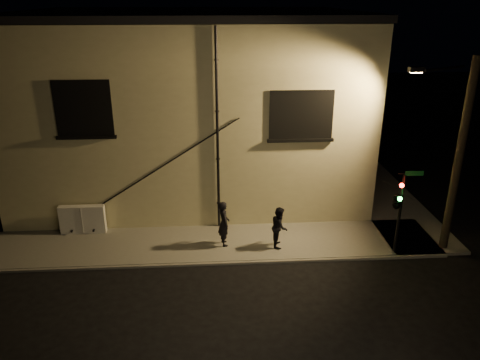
{
  "coord_description": "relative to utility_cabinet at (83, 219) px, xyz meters",
  "views": [
    {
      "loc": [
        -2.11,
        -15.32,
        9.53
      ],
      "look_at": [
        -0.96,
        1.8,
        2.7
      ],
      "focal_mm": 35.0,
      "sensor_mm": 36.0,
      "label": 1
    }
  ],
  "objects": [
    {
      "name": "traffic_signal",
      "position": [
        12.36,
        -2.51,
        1.64
      ],
      "size": [
        1.33,
        1.98,
        3.36
      ],
      "color": "black",
      "rests_on": "sidewalk"
    },
    {
      "name": "building",
      "position": [
        4.53,
        6.29,
        3.67
      ],
      "size": [
        16.2,
        12.23,
        8.8
      ],
      "color": "beige",
      "rests_on": "ground"
    },
    {
      "name": "ground",
      "position": [
        7.53,
        -2.7,
        -0.73
      ],
      "size": [
        90.0,
        90.0,
        0.0
      ],
      "primitive_type": "plane",
      "color": "black"
    },
    {
      "name": "pedestrian_b",
      "position": [
        8.09,
        -1.63,
        0.21
      ],
      "size": [
        0.73,
        0.89,
        1.66
      ],
      "primitive_type": "imported",
      "rotation": [
        0.0,
        0.0,
        1.43
      ],
      "color": "black",
      "rests_on": "sidewalk"
    },
    {
      "name": "streetlamp_pole",
      "position": [
        14.56,
        -2.12,
        3.27
      ],
      "size": [
        2.04,
        1.4,
        7.6
      ],
      "color": "black",
      "rests_on": "ground"
    },
    {
      "name": "utility_cabinet",
      "position": [
        0.0,
        0.0,
        0.0
      ],
      "size": [
        1.87,
        0.31,
        1.23
      ],
      "primitive_type": "cube",
      "color": "silver",
      "rests_on": "sidewalk"
    },
    {
      "name": "sidewalk",
      "position": [
        8.76,
        1.69,
        -0.67
      ],
      "size": [
        21.0,
        16.0,
        0.12
      ],
      "color": "slate",
      "rests_on": "ground"
    },
    {
      "name": "pedestrian_a",
      "position": [
        5.89,
        -1.4,
        0.32
      ],
      "size": [
        0.57,
        0.76,
        1.87
      ],
      "primitive_type": "imported",
      "rotation": [
        0.0,
        0.0,
        1.77
      ],
      "color": "black",
      "rests_on": "sidewalk"
    }
  ]
}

